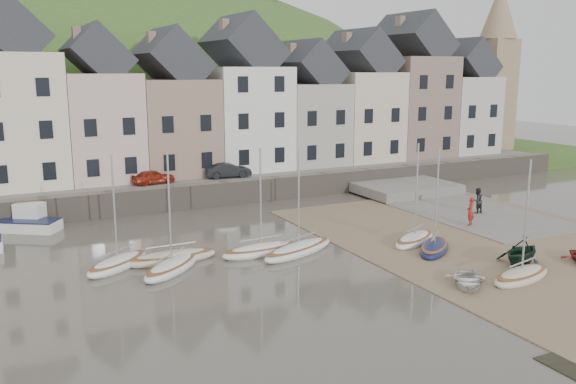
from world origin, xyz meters
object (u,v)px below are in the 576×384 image
rowboat_green (522,251)px  person_red (470,211)px  sailboat_0 (118,263)px  car_right (228,170)px  rowboat_white (468,280)px  car_left (153,177)px  person_dark (477,201)px

rowboat_green → person_red: 8.09m
person_red → rowboat_green: bearing=32.3°
sailboat_0 → car_right: size_ratio=1.70×
rowboat_white → person_red: person_red is taller
car_right → car_left: bearing=95.6°
sailboat_0 → person_dark: size_ratio=3.44×
sailboat_0 → car_right: 18.65m
person_red → car_right: 19.62m
sailboat_0 → rowboat_white: (14.57, -10.50, 0.09)m
sailboat_0 → person_red: 22.83m
car_left → car_right: 6.16m
rowboat_green → person_dark: 11.58m
rowboat_white → person_dark: size_ratio=1.54×
person_dark → car_right: (-13.84, 13.84, 1.17)m
rowboat_white → rowboat_green: 5.04m
rowboat_green → car_left: bearing=-165.6°
rowboat_green → person_dark: person_dark is taller
rowboat_white → rowboat_green: bearing=51.1°
rowboat_green → car_left: 27.39m
rowboat_white → car_right: bearing=133.6°
person_dark → car_right: car_right is taller
sailboat_0 → car_left: sailboat_0 is taller
rowboat_white → rowboat_green: rowboat_green is taller
sailboat_0 → person_red: (22.74, -1.92, 0.81)m
person_dark → car_left: size_ratio=0.56×
rowboat_white → rowboat_green: (4.87, 1.20, 0.48)m
rowboat_green → person_dark: bearing=131.8°
sailboat_0 → car_right: sailboat_0 is taller
sailboat_0 → rowboat_green: size_ratio=2.16×
person_dark → car_right: size_ratio=0.49×
rowboat_green → car_right: (-7.64, 23.62, 1.38)m
rowboat_green → person_dark: size_ratio=1.60×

